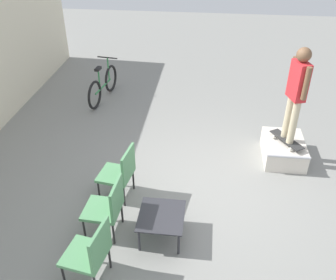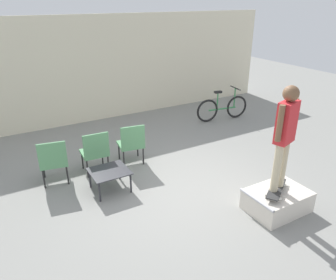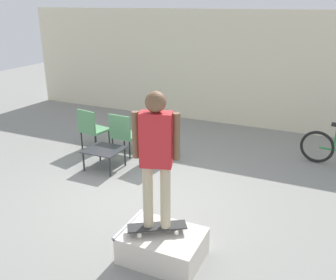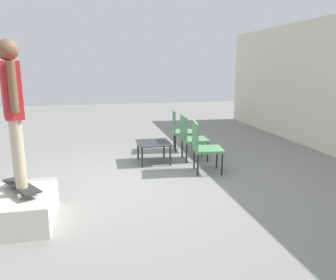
% 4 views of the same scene
% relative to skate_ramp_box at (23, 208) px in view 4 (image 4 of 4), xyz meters
% --- Properties ---
extents(ground_plane, '(24.00, 24.00, 0.00)m').
position_rel_skate_ramp_box_xyz_m(ground_plane, '(-1.17, 1.40, -0.19)').
color(ground_plane, gray).
extents(skate_ramp_box, '(1.05, 0.75, 0.40)m').
position_rel_skate_ramp_box_xyz_m(skate_ramp_box, '(0.00, 0.00, 0.00)').
color(skate_ramp_box, silver).
rests_on(skate_ramp_box, ground_plane).
extents(skateboard_on_ramp, '(0.75, 0.57, 0.07)m').
position_rel_skate_ramp_box_xyz_m(skateboard_on_ramp, '(-0.07, -0.01, 0.27)').
color(skateboard_on_ramp, '#2D2D2D').
rests_on(skateboard_on_ramp, skate_ramp_box).
extents(person_skater, '(0.55, 0.30, 1.76)m').
position_rel_skate_ramp_box_xyz_m(person_skater, '(-0.07, -0.01, 1.32)').
color(person_skater, '#C6B793').
rests_on(person_skater, skateboard_on_ramp).
extents(coffee_table, '(0.71, 0.66, 0.42)m').
position_rel_skate_ramp_box_xyz_m(coffee_table, '(-2.27, 2.06, 0.18)').
color(coffee_table, '#2D2D33').
rests_on(coffee_table, ground_plane).
extents(patio_chair_left, '(0.60, 0.60, 0.94)m').
position_rel_skate_ramp_box_xyz_m(patio_chair_left, '(-3.11, 2.84, 0.33)').
color(patio_chair_left, black).
rests_on(patio_chair_left, ground_plane).
extents(patio_chair_center, '(0.55, 0.55, 0.94)m').
position_rel_skate_ramp_box_xyz_m(patio_chair_center, '(-2.27, 2.84, 0.33)').
color(patio_chair_center, black).
rests_on(patio_chair_center, ground_plane).
extents(patio_chair_right, '(0.59, 0.59, 0.94)m').
position_rel_skate_ramp_box_xyz_m(patio_chair_right, '(-1.45, 2.84, 0.33)').
color(patio_chair_right, black).
rests_on(patio_chair_right, ground_plane).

